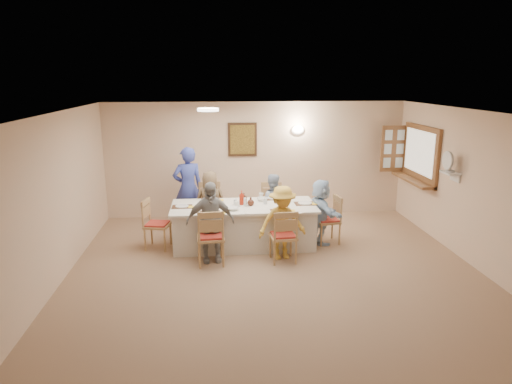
{
  "coord_description": "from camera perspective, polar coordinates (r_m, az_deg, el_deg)",
  "views": [
    {
      "loc": [
        -0.92,
        -6.29,
        3.0
      ],
      "look_at": [
        -0.2,
        1.4,
        1.05
      ],
      "focal_mm": 32.0,
      "sensor_mm": 36.0,
      "label": 1
    }
  ],
  "objects": [
    {
      "name": "chair_front_left",
      "position": [
        7.52,
        -5.71,
        -5.5
      ],
      "size": [
        0.48,
        0.48,
        0.96
      ],
      "primitive_type": null,
      "rotation": [
        0.0,
        0.0,
        3.2
      ],
      "color": "tan",
      "rests_on": "ground"
    },
    {
      "name": "placemat_fl",
      "position": [
        7.79,
        -5.75,
        -2.59
      ],
      "size": [
        0.34,
        0.25,
        0.01
      ],
      "primitive_type": "cube",
      "color": "#472B19",
      "rests_on": "dining_table"
    },
    {
      "name": "plate_le",
      "position": [
        8.21,
        -9.23,
        -1.76
      ],
      "size": [
        0.23,
        0.23,
        0.01
      ],
      "primitive_type": "cylinder",
      "color": "white",
      "rests_on": "dining_table"
    },
    {
      "name": "napkin_bl",
      "position": [
        8.55,
        -4.53,
        -1.0
      ],
      "size": [
        0.13,
        0.13,
        0.01
      ],
      "primitive_type": "cube",
      "color": "yellow",
      "rests_on": "dining_table"
    },
    {
      "name": "placemat_br",
      "position": [
        8.67,
        2.22,
        -0.8
      ],
      "size": [
        0.37,
        0.28,
        0.01
      ],
      "primitive_type": "cube",
      "color": "#472B19",
      "rests_on": "dining_table"
    },
    {
      "name": "napkin_br",
      "position": [
        8.65,
        3.45,
        -0.81
      ],
      "size": [
        0.13,
        0.13,
        0.01
      ],
      "primitive_type": "cube",
      "color": "yellow",
      "rests_on": "dining_table"
    },
    {
      "name": "caregiver",
      "position": [
        9.31,
        -8.5,
        0.53
      ],
      "size": [
        0.8,
        0.7,
        1.66
      ],
      "primitive_type": "imported",
      "rotation": [
        0.0,
        0.0,
        3.4
      ],
      "color": "#3A49AB",
      "rests_on": "ground"
    },
    {
      "name": "chair_right_end",
      "position": [
        8.54,
        8.91,
        -3.42
      ],
      "size": [
        0.48,
        0.48,
        0.89
      ],
      "primitive_type": null,
      "rotation": [
        0.0,
        0.0,
        -1.44
      ],
      "color": "tan",
      "rests_on": "ground"
    },
    {
      "name": "placemat_le",
      "position": [
        8.22,
        -9.23,
        -1.82
      ],
      "size": [
        0.36,
        0.27,
        0.01
      ],
      "primitive_type": "cube",
      "color": "#472B19",
      "rests_on": "dining_table"
    },
    {
      "name": "diner_right_end",
      "position": [
        8.46,
        8.1,
        -2.42
      ],
      "size": [
        1.25,
        0.77,
        1.21
      ],
      "primitive_type": "imported",
      "rotation": [
        0.0,
        0.0,
        1.76
      ],
      "color": "#BFDFFE",
      "rests_on": "ground"
    },
    {
      "name": "chair_back_right",
      "position": [
        9.11,
        1.89,
        -1.92
      ],
      "size": [
        0.52,
        0.52,
        0.95
      ],
      "primitive_type": null,
      "rotation": [
        0.0,
        0.0,
        -0.15
      ],
      "color": "tan",
      "rests_on": "ground"
    },
    {
      "name": "condiment_brown",
      "position": [
        8.28,
        -1.53,
        -0.8
      ],
      "size": [
        0.13,
        0.13,
        0.2
      ],
      "primitive_type": "imported",
      "rotation": [
        0.0,
        0.0,
        0.2
      ],
      "color": "#492113",
      "rests_on": "dining_table"
    },
    {
      "name": "bowl_a",
      "position": [
        7.92,
        -2.94,
        -2.08
      ],
      "size": [
        0.28,
        0.28,
        0.05
      ],
      "primitive_type": "imported",
      "rotation": [
        0.0,
        0.0,
        -0.16
      ],
      "color": "white",
      "rests_on": "dining_table"
    },
    {
      "name": "dining_table",
      "position": [
        8.32,
        -1.53,
        -4.19
      ],
      "size": [
        2.59,
        1.1,
        0.76
      ],
      "primitive_type": "cube",
      "color": "beige",
      "rests_on": "ground"
    },
    {
      "name": "plate_re",
      "position": [
        8.35,
        6.14,
        -1.38
      ],
      "size": [
        0.25,
        0.25,
        0.02
      ],
      "primitive_type": "cylinder",
      "color": "white",
      "rests_on": "dining_table"
    },
    {
      "name": "napkin_fl",
      "position": [
        7.74,
        -4.42,
        -2.62
      ],
      "size": [
        0.15,
        0.15,
        0.01
      ],
      "primitive_type": "cube",
      "color": "yellow",
      "rests_on": "dining_table"
    },
    {
      "name": "condiment_malt",
      "position": [
        8.18,
        -0.66,
        -1.16
      ],
      "size": [
        0.15,
        0.15,
        0.16
      ],
      "primitive_type": "imported",
      "rotation": [
        0.0,
        0.0,
        0.13
      ],
      "color": "#492113",
      "rests_on": "dining_table"
    },
    {
      "name": "bowl_b",
      "position": [
        8.51,
        0.76,
        -0.9
      ],
      "size": [
        0.31,
        0.31,
        0.06
      ],
      "primitive_type": "imported",
      "rotation": [
        0.0,
        0.0,
        0.32
      ],
      "color": "white",
      "rests_on": "dining_table"
    },
    {
      "name": "diner_back_right",
      "position": [
        8.97,
        1.99,
        -1.43
      ],
      "size": [
        0.68,
        0.59,
        1.18
      ],
      "primitive_type": "imported",
      "rotation": [
        0.0,
        0.0,
        3.02
      ],
      "color": "#9BABC6",
      "rests_on": "ground"
    },
    {
      "name": "ceiling_light",
      "position": [
        7.81,
        -6.02,
        10.2
      ],
      "size": [
        0.36,
        0.36,
        0.05
      ],
      "primitive_type": "cylinder",
      "color": "white",
      "rests_on": "room_walls"
    },
    {
      "name": "placemat_re",
      "position": [
        8.36,
        6.14,
        -1.45
      ],
      "size": [
        0.37,
        0.28,
        0.01
      ],
      "primitive_type": "cube",
      "color": "#472B19",
      "rests_on": "dining_table"
    },
    {
      "name": "wall_sconce",
      "position": [
        9.96,
        5.26,
        7.76
      ],
      "size": [
        0.26,
        0.09,
        0.18
      ],
      "primitive_type": "ellipsoid",
      "color": "white",
      "rests_on": "room_walls"
    },
    {
      "name": "teacup_b",
      "position": [
        8.73,
        0.65,
        -0.41
      ],
      "size": [
        0.16,
        0.16,
        0.09
      ],
      "primitive_type": "imported",
      "rotation": [
        0.0,
        0.0,
        0.39
      ],
      "color": "white",
      "rests_on": "dining_table"
    },
    {
      "name": "napkin_le",
      "position": [
        8.16,
        -7.99,
        -1.85
      ],
      "size": [
        0.13,
        0.13,
        0.01
      ],
      "primitive_type": "cube",
      "color": "yellow",
      "rests_on": "dining_table"
    },
    {
      "name": "hatch_sill",
      "position": [
        9.78,
        18.99,
        1.44
      ],
      "size": [
        0.3,
        1.5,
        0.05
      ],
      "primitive_type": "cube",
      "color": "brown",
      "rests_on": "room_walls"
    },
    {
      "name": "shutter_door",
      "position": [
        10.32,
        16.8,
        5.2
      ],
      "size": [
        0.55,
        0.04,
        1.0
      ],
      "primitive_type": "cube",
      "color": "brown",
      "rests_on": "room_walls"
    },
    {
      "name": "diner_back_left",
      "position": [
        8.89,
        -5.7,
        -1.36
      ],
      "size": [
        0.67,
        0.48,
        1.26
      ],
      "primitive_type": "imported",
      "rotation": [
        0.0,
        0.0,
        3.08
      ],
      "color": "brown",
      "rests_on": "ground"
    },
    {
      "name": "plate_fr",
      "position": [
        7.87,
        3.02,
        -2.29
      ],
      "size": [
        0.25,
        0.25,
        0.02
      ],
      "primitive_type": "cylinder",
      "color": "white",
      "rests_on": "dining_table"
    },
    {
      "name": "room_walls",
      "position": [
        6.53,
        2.9,
        1.01
      ],
      "size": [
        7.0,
        7.0,
        7.0
      ],
      "color": "beige",
      "rests_on": "ground"
    },
    {
      "name": "placemat_bl",
      "position": [
        8.6,
        -5.73,
        -0.99
      ],
      "size": [
        0.34,
        0.26,
        0.01
      ],
      "primitive_type": "cube",
      "color": "#472B19",
      "rests_on": "dining_table"
    },
    {
      "name": "chair_left_end",
      "position": [
        8.35,
        -12.24,
        -3.92
      ],
      "size": [
        0.51,
        0.51,
        0.91
      ],
      "primitive_type": null,
      "rotation": [
        0.0,
        0.0,
        1.37
      ],
      "color": "tan",
      "rests_on": "ground"
    },
    {
      "name": "desk_fan",
      "position": [
        8.5,
        23.03,
        3.21
      ],
      "size": [
        0.3,
        0.3,
        0.28
      ],
      "primitive_type": null,
      "color": "#A5A5A8",
      "rests_on": "fan_shelf"
    },
    {
      "name": "plate_br",
      "position": [
        8.67,
        2.22,
        -0.73
      ],
      "size": [
        0.24,
        0.24,
        0.02
      ],
      "primitive_type": "cylinder",
      "color": "white",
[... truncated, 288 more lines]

